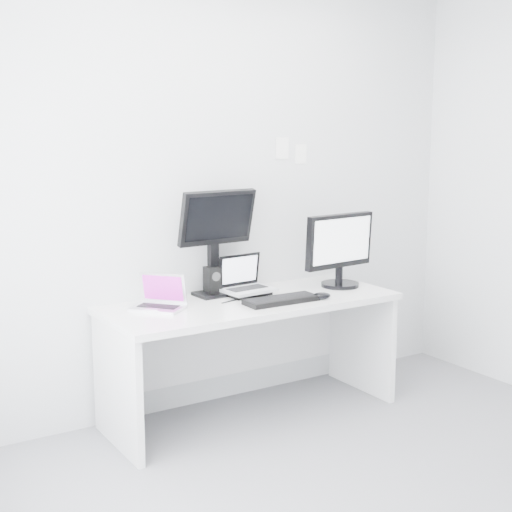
% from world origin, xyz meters
% --- Properties ---
extents(ground, '(3.60, 3.60, 0.00)m').
position_xyz_m(ground, '(0.00, 0.00, 0.00)').
color(ground, slate).
rests_on(ground, ground).
extents(back_wall, '(3.60, 0.00, 3.60)m').
position_xyz_m(back_wall, '(0.00, 1.60, 1.35)').
color(back_wall, silver).
rests_on(back_wall, ground).
extents(desk, '(1.80, 0.70, 0.73)m').
position_xyz_m(desk, '(0.00, 1.25, 0.36)').
color(desk, white).
rests_on(desk, ground).
extents(macbook, '(0.34, 0.35, 0.21)m').
position_xyz_m(macbook, '(-0.58, 1.33, 0.84)').
color(macbook, silver).
rests_on(macbook, desk).
extents(speaker, '(0.10, 0.10, 0.18)m').
position_xyz_m(speaker, '(-0.14, 1.49, 0.82)').
color(speaker, black).
rests_on(speaker, desk).
extents(dell_laptop, '(0.33, 0.26, 0.26)m').
position_xyz_m(dell_laptop, '(0.05, 1.36, 0.86)').
color(dell_laptop, '#B9BCC1').
rests_on(dell_laptop, desk).
extents(rear_monitor, '(0.50, 0.21, 0.67)m').
position_xyz_m(rear_monitor, '(-0.12, 1.47, 1.07)').
color(rear_monitor, black).
rests_on(rear_monitor, desk).
extents(samsung_monitor, '(0.56, 0.30, 0.49)m').
position_xyz_m(samsung_monitor, '(0.69, 1.26, 0.98)').
color(samsung_monitor, black).
rests_on(samsung_monitor, desk).
extents(keyboard, '(0.46, 0.17, 0.03)m').
position_xyz_m(keyboard, '(0.12, 1.10, 0.75)').
color(keyboard, black).
rests_on(keyboard, desk).
extents(mouse, '(0.14, 0.10, 0.04)m').
position_xyz_m(mouse, '(0.36, 1.04, 0.75)').
color(mouse, black).
rests_on(mouse, desk).
extents(wall_note_0, '(0.10, 0.00, 0.14)m').
position_xyz_m(wall_note_0, '(0.45, 1.59, 1.62)').
color(wall_note_0, white).
rests_on(wall_note_0, back_wall).
extents(wall_note_1, '(0.09, 0.00, 0.13)m').
position_xyz_m(wall_note_1, '(0.60, 1.59, 1.58)').
color(wall_note_1, white).
rests_on(wall_note_1, back_wall).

